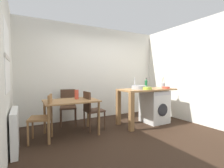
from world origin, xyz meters
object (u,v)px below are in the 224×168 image
chair_person_seat (44,115)px  washing_machine (154,106)px  mixing_bowl (147,88)px  chair_spare_by_wall (68,105)px  chair_opposite (91,108)px  dining_table (71,105)px  utensil_crock (163,85)px  vase (77,94)px  bottle_tall_green (146,84)px  colander (166,87)px

chair_person_seat → washing_machine: size_ratio=1.05×
chair_person_seat → mixing_bowl: size_ratio=3.89×
chair_person_seat → mixing_bowl: 2.39m
chair_spare_by_wall → washing_machine: chair_spare_by_wall is taller
chair_opposite → mixing_bowl: mixing_bowl is taller
dining_table → chair_person_seat: chair_person_seat is taller
utensil_crock → vase: 2.45m
washing_machine → chair_spare_by_wall: bearing=156.0°
chair_spare_by_wall → washing_machine: (2.10, -0.93, -0.08)m
bottle_tall_green → colander: size_ratio=1.40×
chair_spare_by_wall → chair_opposite: bearing=129.6°
chair_opposite → chair_spare_by_wall: 0.81m
chair_opposite → colander: size_ratio=4.50×
mixing_bowl → colander: size_ratio=1.16×
colander → vase: colander is taller
dining_table → mixing_bowl: mixing_bowl is taller
mixing_bowl → vase: size_ratio=1.11×
chair_opposite → colander: 2.03m
bottle_tall_green → colander: bottle_tall_green is taller
vase → mixing_bowl: bearing=-15.7°
chair_opposite → vase: bearing=-100.7°
dining_table → mixing_bowl: size_ratio=4.76×
chair_opposite → colander: (1.93, -0.43, 0.44)m
dining_table → chair_person_seat: 0.58m
vase → chair_spare_by_wall: bearing=92.8°
washing_machine → mixing_bowl: size_ratio=3.72×
dining_table → vase: vase is taller
bottle_tall_green → utensil_crock: (0.59, -0.04, -0.06)m
bottle_tall_green → colander: 0.52m
chair_person_seat → colander: bearing=-80.0°
washing_machine → bottle_tall_green: (-0.22, 0.09, 0.62)m
vase → colander: bearing=-12.0°
chair_spare_by_wall → bottle_tall_green: bottle_tall_green is taller
chair_opposite → colander: bearing=75.9°
chair_spare_by_wall → mixing_bowl: (1.67, -1.13, 0.45)m
chair_person_seat → mixing_bowl: bearing=-80.8°
chair_person_seat → bottle_tall_green: size_ratio=3.22×
chair_person_seat → colander: (2.95, -0.26, 0.44)m
chair_spare_by_wall → colander: colander is taller
colander → bottle_tall_green: bearing=142.7°
mixing_bowl → colander: bearing=-1.9°
washing_machine → chair_person_seat: bearing=179.1°
bottle_tall_green → mixing_bowl: size_ratio=1.21×
washing_machine → colander: (0.19, -0.22, 0.52)m
chair_spare_by_wall → colander: 2.60m
dining_table → mixing_bowl: bearing=-11.4°
chair_person_seat → chair_spare_by_wall: (0.67, 0.89, 0.00)m
washing_machine → mixing_bowl: bearing=-155.4°
mixing_bowl → vase: (-1.64, 0.46, -0.11)m
chair_person_seat → dining_table: bearing=-62.7°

